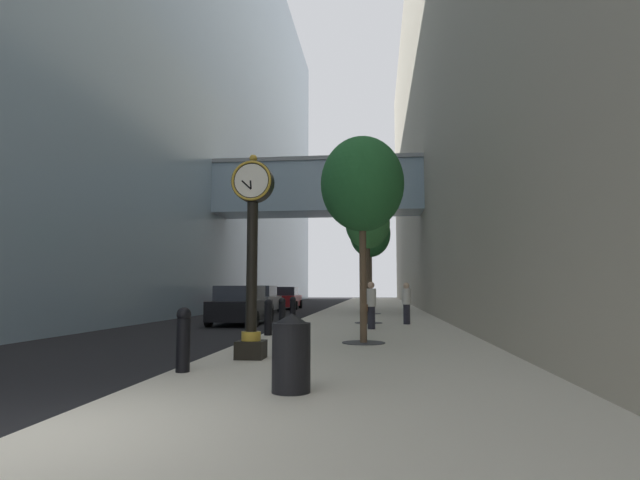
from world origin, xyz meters
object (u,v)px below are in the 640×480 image
(bollard_sixth, at_px, (293,310))
(car_black_far, at_px, (241,306))
(bollard_fourth, at_px, (268,316))
(street_tree_near, at_px, (362,185))
(bollard_nearest, at_px, (183,338))
(trash_bin, at_px, (291,351))
(street_tree_mid_far, at_px, (370,234))
(street_clock, at_px, (252,245))
(bollard_third, at_px, (250,321))
(pedestrian_by_clock, at_px, (407,302))
(car_grey_near, at_px, (261,300))
(car_red_mid, at_px, (286,298))
(street_tree_mid_near, at_px, (368,225))
(bollard_fifth, at_px, (282,313))
(pedestrian_walking, at_px, (371,304))

(bollard_sixth, bearing_deg, car_black_far, 145.48)
(bollard_fourth, xyz_separation_m, street_tree_near, (2.87, -1.85, 3.52))
(bollard_nearest, height_order, trash_bin, bollard_nearest)
(bollard_fourth, distance_m, street_tree_mid_far, 14.00)
(bollard_nearest, distance_m, bollard_fourth, 6.69)
(street_clock, distance_m, bollard_fourth, 5.32)
(bollard_third, relative_size, pedestrian_by_clock, 0.66)
(bollard_fourth, distance_m, car_grey_near, 16.25)
(street_tree_near, xyz_separation_m, car_red_mid, (-6.35, 24.10, -3.42))
(bollard_nearest, height_order, car_black_far, car_black_far)
(bollard_nearest, relative_size, street_tree_mid_far, 0.19)
(street_tree_mid_far, bearing_deg, bollard_nearest, -98.22)
(street_tree_near, relative_size, trash_bin, 5.10)
(bollard_sixth, xyz_separation_m, street_tree_mid_near, (2.87, 1.20, 3.41))
(bollard_fourth, height_order, trash_bin, bollard_fourth)
(bollard_fourth, height_order, street_tree_mid_far, street_tree_mid_far)
(street_tree_mid_near, bearing_deg, car_red_mid, 110.93)
(trash_bin, xyz_separation_m, pedestrian_by_clock, (2.29, 13.33, 0.31))
(pedestrian_by_clock, bearing_deg, bollard_fourth, -129.96)
(street_tree_near, bearing_deg, bollard_fourth, 147.24)
(street_clock, xyz_separation_m, pedestrian_by_clock, (3.63, 10.19, -1.41))
(bollard_third, distance_m, bollard_fourth, 2.23)
(bollard_fourth, relative_size, street_tree_near, 0.20)
(street_tree_near, distance_m, street_tree_mid_far, 15.02)
(street_tree_near, bearing_deg, car_grey_near, 110.82)
(bollard_fifth, height_order, car_red_mid, car_red_mid)
(bollard_nearest, distance_m, street_tree_near, 6.64)
(bollard_fifth, bearing_deg, pedestrian_by_clock, 34.28)
(bollard_sixth, height_order, car_black_far, car_black_far)
(bollard_fourth, height_order, pedestrian_walking, pedestrian_walking)
(bollard_third, xyz_separation_m, street_tree_mid_near, (2.87, 7.89, 3.41))
(car_red_mid, distance_m, car_black_far, 16.10)
(street_tree_mid_far, bearing_deg, street_clock, -96.73)
(bollard_sixth, bearing_deg, bollard_fifth, -90.00)
(bollard_sixth, bearing_deg, car_red_mid, 101.06)
(street_tree_mid_far, bearing_deg, car_black_far, -127.59)
(street_clock, height_order, pedestrian_walking, street_clock)
(pedestrian_by_clock, distance_m, car_grey_near, 13.39)
(bollard_sixth, bearing_deg, bollard_fourth, -90.00)
(trash_bin, height_order, car_black_far, car_black_far)
(bollard_nearest, relative_size, trash_bin, 1.02)
(bollard_third, xyz_separation_m, street_tree_near, (2.87, 0.38, 3.52))
(car_red_mid, bearing_deg, bollard_sixth, -78.94)
(pedestrian_by_clock, bearing_deg, bollard_third, -120.39)
(bollard_third, xyz_separation_m, car_black_far, (-2.51, 8.42, 0.09))
(bollard_fifth, bearing_deg, car_grey_near, 105.80)
(street_clock, distance_m, pedestrian_by_clock, 10.91)
(street_clock, xyz_separation_m, bollard_fourth, (-0.73, 4.99, -1.69))
(street_clock, relative_size, car_red_mid, 0.95)
(bollard_fifth, relative_size, street_tree_near, 0.20)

